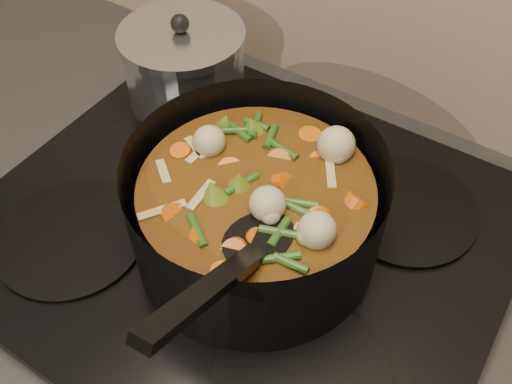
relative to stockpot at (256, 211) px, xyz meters
The scene contains 4 objects.
counter 0.54m from the stockpot, 150.85° to the left, with size 2.64×0.64×0.91m.
stovetop 0.08m from the stockpot, 150.85° to the left, with size 0.62×0.54×0.03m.
stockpot is the anchor object (origin of this frame).
saucepan 0.29m from the stockpot, 143.62° to the left, with size 0.18×0.18×0.14m.
Camera 1 is at (0.25, 1.58, 1.48)m, focal length 40.00 mm.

